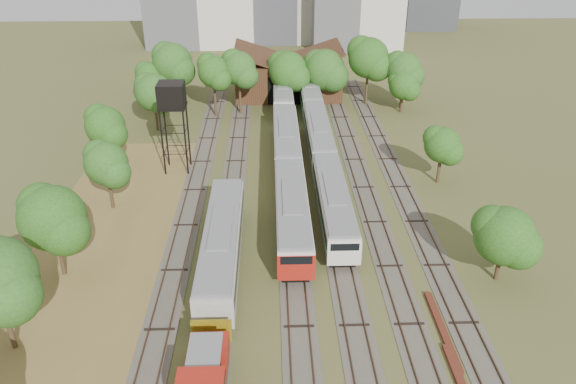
{
  "coord_description": "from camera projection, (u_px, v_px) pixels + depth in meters",
  "views": [
    {
      "loc": [
        -3.81,
        -28.08,
        27.32
      ],
      "look_at": [
        -2.26,
        19.47,
        2.5
      ],
      "focal_mm": 35.0,
      "sensor_mm": 36.0,
      "label": 1
    }
  ],
  "objects": [
    {
      "name": "tree_band_left",
      "position": [
        113.0,
        137.0,
        58.94
      ],
      "size": [
        7.85,
        74.17,
        8.62
      ],
      "color": "#382616",
      "rests_on": "ground"
    },
    {
      "name": "railcar_green_set",
      "position": [
        319.0,
        135.0,
        68.43
      ],
      "size": [
        2.81,
        52.08,
        3.48
      ],
      "color": "black",
      "rests_on": "ground"
    },
    {
      "name": "railcar_rear",
      "position": [
        283.0,
        94.0,
        82.96
      ],
      "size": [
        2.83,
        16.08,
        3.49
      ],
      "color": "black",
      "rests_on": "ground"
    },
    {
      "name": "ground",
      "position": [
        331.0,
        358.0,
        37.63
      ],
      "size": [
        240.0,
        240.0,
        0.0
      ],
      "primitive_type": "plane",
      "color": "#475123",
      "rests_on": "ground"
    },
    {
      "name": "rail_pile_far",
      "position": [
        442.0,
        330.0,
        39.94
      ],
      "size": [
        0.52,
        8.34,
        0.27
      ],
      "primitive_type": "cube",
      "color": "#60281B",
      "rests_on": "ground"
    },
    {
      "name": "maintenance_shed",
      "position": [
        288.0,
        76.0,
        87.63
      ],
      "size": [
        16.45,
        11.55,
        7.58
      ],
      "color": "#3B2315",
      "rests_on": "ground"
    },
    {
      "name": "tracks",
      "position": [
        301.0,
        188.0,
        59.75
      ],
      "size": [
        24.6,
        80.0,
        0.19
      ],
      "color": "#4C473D",
      "rests_on": "ground"
    },
    {
      "name": "old_grey_coach",
      "position": [
        222.0,
        244.0,
        46.38
      ],
      "size": [
        2.99,
        18.0,
        3.7
      ],
      "color": "black",
      "rests_on": "ground"
    },
    {
      "name": "water_tower",
      "position": [
        172.0,
        97.0,
        60.08
      ],
      "size": [
        2.92,
        2.92,
        10.12
      ],
      "color": "black",
      "rests_on": "ground"
    },
    {
      "name": "tree_band_far",
      "position": [
        293.0,
        67.0,
        80.62
      ],
      "size": [
        38.45,
        10.07,
        9.94
      ],
      "color": "#382616",
      "rests_on": "ground"
    },
    {
      "name": "dry_grass_patch",
      "position": [
        93.0,
        290.0,
        44.19
      ],
      "size": [
        14.0,
        60.0,
        0.04
      ],
      "primitive_type": "cube",
      "color": "brown",
      "rests_on": "ground"
    },
    {
      "name": "railcar_red_set",
      "position": [
        289.0,
        173.0,
        58.76
      ],
      "size": [
        2.99,
        34.58,
        3.7
      ],
      "color": "black",
      "rests_on": "ground"
    },
    {
      "name": "tree_band_right",
      "position": [
        447.0,
        151.0,
        58.2
      ],
      "size": [
        5.25,
        44.85,
        6.49
      ],
      "color": "#382616",
      "rests_on": "ground"
    }
  ]
}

